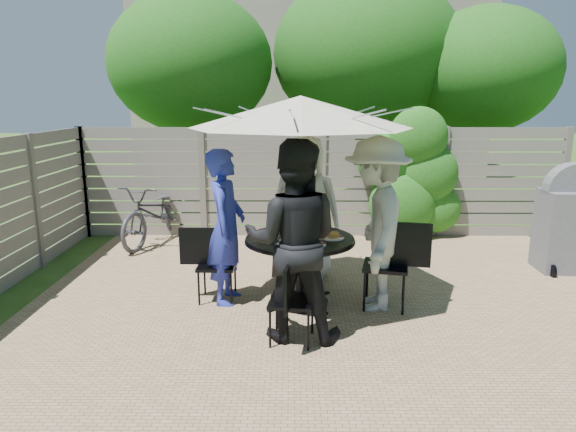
{
  "coord_description": "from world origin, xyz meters",
  "views": [
    {
      "loc": [
        -0.51,
        -5.45,
        2.29
      ],
      "look_at": [
        -0.55,
        0.24,
        0.99
      ],
      "focal_mm": 32.0,
      "sensor_mm": 36.0,
      "label": 1
    }
  ],
  "objects_px": {
    "patio_table": "(300,258)",
    "glass_left": "(275,233)",
    "person_right": "(376,225)",
    "plate_back": "(302,227)",
    "person_front": "(293,242)",
    "chair_front": "(292,318)",
    "plate_left": "(268,234)",
    "bicycle": "(157,213)",
    "plate_front": "(297,244)",
    "glass_back": "(293,225)",
    "bbq_grill": "(569,223)",
    "plate_right": "(332,236)",
    "syrup_jug": "(295,229)",
    "chair_left": "(216,279)",
    "glass_right": "(324,229)",
    "coffee_cup": "(310,227)",
    "person_left": "(226,227)",
    "plate_extra": "(315,243)",
    "chair_back": "(306,258)",
    "umbrella": "(301,112)",
    "person_back": "(305,209)",
    "chair_right": "(386,282)"
  },
  "relations": [
    {
      "from": "chair_back",
      "to": "chair_front",
      "type": "distance_m",
      "value": 1.93
    },
    {
      "from": "glass_right",
      "to": "bbq_grill",
      "type": "bearing_deg",
      "value": 18.29
    },
    {
      "from": "glass_back",
      "to": "glass_right",
      "type": "distance_m",
      "value": 0.4
    },
    {
      "from": "person_left",
      "to": "plate_left",
      "type": "bearing_deg",
      "value": -90.0
    },
    {
      "from": "person_back",
      "to": "glass_back",
      "type": "relative_size",
      "value": 13.34
    },
    {
      "from": "plate_extra",
      "to": "person_front",
      "type": "bearing_deg",
      "value": -114.08
    },
    {
      "from": "person_right",
      "to": "syrup_jug",
      "type": "xyz_separation_m",
      "value": [
        -0.88,
        0.13,
        -0.09
      ]
    },
    {
      "from": "person_left",
      "to": "chair_right",
      "type": "xyz_separation_m",
      "value": [
        1.79,
        -0.17,
        -0.58
      ]
    },
    {
      "from": "chair_front",
      "to": "glass_back",
      "type": "height_order",
      "value": "glass_back"
    },
    {
      "from": "plate_right",
      "to": "person_back",
      "type": "bearing_deg",
      "value": 108.12
    },
    {
      "from": "plate_back",
      "to": "patio_table",
      "type": "bearing_deg",
      "value": -95.33
    },
    {
      "from": "plate_front",
      "to": "glass_back",
      "type": "height_order",
      "value": "glass_back"
    },
    {
      "from": "plate_extra",
      "to": "umbrella",
      "type": "bearing_deg",
      "value": 115.64
    },
    {
      "from": "chair_left",
      "to": "glass_right",
      "type": "distance_m",
      "value": 1.37
    },
    {
      "from": "plate_right",
      "to": "plate_extra",
      "type": "bearing_deg",
      "value": -126.29
    },
    {
      "from": "umbrella",
      "to": "glass_right",
      "type": "height_order",
      "value": "umbrella"
    },
    {
      "from": "plate_left",
      "to": "syrup_jug",
      "type": "bearing_deg",
      "value": 4.14
    },
    {
      "from": "plate_extra",
      "to": "chair_right",
      "type": "bearing_deg",
      "value": 15.42
    },
    {
      "from": "person_right",
      "to": "glass_right",
      "type": "height_order",
      "value": "person_right"
    },
    {
      "from": "person_left",
      "to": "chair_right",
      "type": "bearing_deg",
      "value": -90.06
    },
    {
      "from": "glass_right",
      "to": "chair_back",
      "type": "bearing_deg",
      "value": 101.4
    },
    {
      "from": "plate_front",
      "to": "bbq_grill",
      "type": "height_order",
      "value": "bbq_grill"
    },
    {
      "from": "person_right",
      "to": "glass_back",
      "type": "height_order",
      "value": "person_right"
    },
    {
      "from": "person_front",
      "to": "chair_front",
      "type": "bearing_deg",
      "value": 89.7
    },
    {
      "from": "chair_back",
      "to": "bicycle",
      "type": "bearing_deg",
      "value": -113.07
    },
    {
      "from": "plate_front",
      "to": "plate_right",
      "type": "distance_m",
      "value": 0.51
    },
    {
      "from": "chair_back",
      "to": "chair_front",
      "type": "relative_size",
      "value": 0.97
    },
    {
      "from": "plate_back",
      "to": "syrup_jug",
      "type": "distance_m",
      "value": 0.32
    },
    {
      "from": "person_left",
      "to": "bbq_grill",
      "type": "relative_size",
      "value": 1.19
    },
    {
      "from": "plate_extra",
      "to": "glass_back",
      "type": "height_order",
      "value": "glass_back"
    },
    {
      "from": "plate_right",
      "to": "person_left",
      "type": "bearing_deg",
      "value": 174.67
    },
    {
      "from": "plate_left",
      "to": "plate_extra",
      "type": "bearing_deg",
      "value": -34.38
    },
    {
      "from": "person_right",
      "to": "plate_back",
      "type": "relative_size",
      "value": 7.36
    },
    {
      "from": "chair_left",
      "to": "glass_back",
      "type": "height_order",
      "value": "glass_back"
    },
    {
      "from": "chair_back",
      "to": "chair_right",
      "type": "distance_m",
      "value": 1.37
    },
    {
      "from": "plate_right",
      "to": "syrup_jug",
      "type": "relative_size",
      "value": 1.62
    },
    {
      "from": "plate_left",
      "to": "person_right",
      "type": "bearing_deg",
      "value": -5.33
    },
    {
      "from": "person_front",
      "to": "bbq_grill",
      "type": "bearing_deg",
      "value": -146.05
    },
    {
      "from": "plate_back",
      "to": "coffee_cup",
      "type": "relative_size",
      "value": 2.17
    },
    {
      "from": "person_front",
      "to": "plate_left",
      "type": "relative_size",
      "value": 7.47
    },
    {
      "from": "person_front",
      "to": "plate_right",
      "type": "xyz_separation_m",
      "value": [
        0.44,
        0.79,
        -0.16
      ]
    },
    {
      "from": "patio_table",
      "to": "bicycle",
      "type": "distance_m",
      "value": 3.43
    },
    {
      "from": "plate_right",
      "to": "glass_right",
      "type": "xyz_separation_m",
      "value": [
        -0.09,
        0.11,
        0.05
      ]
    },
    {
      "from": "chair_back",
      "to": "plate_left",
      "type": "xyz_separation_m",
      "value": [
        -0.45,
        -0.93,
        0.56
      ]
    },
    {
      "from": "glass_left",
      "to": "chair_left",
      "type": "bearing_deg",
      "value": 166.31
    },
    {
      "from": "umbrella",
      "to": "bicycle",
      "type": "height_order",
      "value": "umbrella"
    },
    {
      "from": "glass_back",
      "to": "person_left",
      "type": "bearing_deg",
      "value": -165.63
    },
    {
      "from": "glass_right",
      "to": "chair_right",
      "type": "bearing_deg",
      "value": -13.92
    },
    {
      "from": "person_back",
      "to": "person_right",
      "type": "relative_size",
      "value": 0.98
    },
    {
      "from": "patio_table",
      "to": "glass_left",
      "type": "distance_m",
      "value": 0.42
    }
  ]
}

